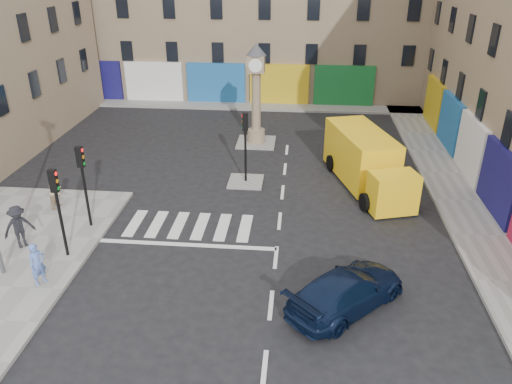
# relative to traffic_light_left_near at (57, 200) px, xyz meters

# --- Properties ---
(ground) EXTENTS (120.00, 120.00, 0.00)m
(ground) POSITION_rel_traffic_light_left_near_xyz_m (8.30, -0.20, -2.62)
(ground) COLOR black
(ground) RESTS_ON ground
(sidewalk_right) EXTENTS (2.60, 30.00, 0.15)m
(sidewalk_right) POSITION_rel_traffic_light_left_near_xyz_m (17.00, 9.80, -2.55)
(sidewalk_right) COLOR gray
(sidewalk_right) RESTS_ON ground
(sidewalk_far) EXTENTS (32.00, 2.40, 0.15)m
(sidewalk_far) POSITION_rel_traffic_light_left_near_xyz_m (4.30, 22.00, -2.55)
(sidewalk_far) COLOR gray
(sidewalk_far) RESTS_ON ground
(island_near) EXTENTS (1.80, 1.80, 0.12)m
(island_near) POSITION_rel_traffic_light_left_near_xyz_m (6.30, 7.80, -2.56)
(island_near) COLOR gray
(island_near) RESTS_ON ground
(island_far) EXTENTS (2.40, 2.40, 0.12)m
(island_far) POSITION_rel_traffic_light_left_near_xyz_m (6.30, 13.80, -2.56)
(island_far) COLOR gray
(island_far) RESTS_ON ground
(traffic_light_left_near) EXTENTS (0.28, 0.22, 3.70)m
(traffic_light_left_near) POSITION_rel_traffic_light_left_near_xyz_m (0.00, 0.00, 0.00)
(traffic_light_left_near) COLOR black
(traffic_light_left_near) RESTS_ON sidewalk_left
(traffic_light_left_far) EXTENTS (0.28, 0.22, 3.70)m
(traffic_light_left_far) POSITION_rel_traffic_light_left_near_xyz_m (0.00, 2.40, 0.00)
(traffic_light_left_far) COLOR black
(traffic_light_left_far) RESTS_ON sidewalk_left
(traffic_light_island) EXTENTS (0.28, 0.22, 3.70)m
(traffic_light_island) POSITION_rel_traffic_light_left_near_xyz_m (6.30, 7.80, -0.03)
(traffic_light_island) COLOR black
(traffic_light_island) RESTS_ON island_near
(clock_pillar) EXTENTS (1.20, 1.20, 6.10)m
(clock_pillar) POSITION_rel_traffic_light_left_near_xyz_m (6.30, 13.80, 0.93)
(clock_pillar) COLOR #8D745C
(clock_pillar) RESTS_ON island_far
(navy_sedan) EXTENTS (4.72, 4.74, 1.38)m
(navy_sedan) POSITION_rel_traffic_light_left_near_xyz_m (10.87, -2.03, -1.93)
(navy_sedan) COLOR black
(navy_sedan) RESTS_ON ground
(yellow_van) EXTENTS (4.16, 7.64, 2.67)m
(yellow_van) POSITION_rel_traffic_light_left_near_xyz_m (12.51, 8.20, -1.30)
(yellow_van) COLOR yellow
(yellow_van) RESTS_ON ground
(pedestrian_blue) EXTENTS (0.64, 0.72, 1.64)m
(pedestrian_blue) POSITION_rel_traffic_light_left_near_xyz_m (-0.15, -1.90, -1.65)
(pedestrian_blue) COLOR #5575C4
(pedestrian_blue) RESTS_ON sidewalk_left
(pedestrian_tan) EXTENTS (0.66, 0.82, 1.62)m
(pedestrian_tan) POSITION_rel_traffic_light_left_near_xyz_m (-2.21, 3.95, -1.66)
(pedestrian_tan) COLOR tan
(pedestrian_tan) RESTS_ON sidewalk_left
(pedestrian_dark) EXTENTS (1.34, 1.33, 1.85)m
(pedestrian_dark) POSITION_rel_traffic_light_left_near_xyz_m (-2.09, 0.43, -1.55)
(pedestrian_dark) COLOR black
(pedestrian_dark) RESTS_ON sidewalk_left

